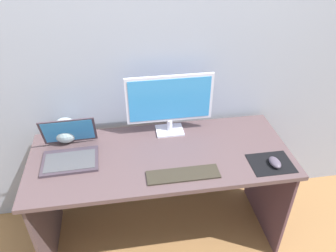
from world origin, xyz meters
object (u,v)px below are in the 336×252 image
Objects in this scene: fishbowl at (65,130)px; keyboard_external at (183,175)px; mouse at (275,162)px; monitor at (170,102)px; laptop at (70,151)px.

fishbowl reaches higher than keyboard_external.
fishbowl is 1.30m from mouse.
laptop is (-0.63, -0.17, -0.18)m from monitor.
fishbowl is 0.81m from keyboard_external.
mouse reaches higher than keyboard_external.
keyboard_external is (0.01, -0.43, -0.22)m from monitor.
monitor is 1.66× the size of laptop.
monitor is at bearing -0.28° from fishbowl.
mouse is (1.22, -0.44, -0.06)m from fishbowl.
laptop is at bearing -78.15° from fishbowl.
fishbowl is at bearing 101.85° from laptop.
fishbowl is at bearing 147.27° from keyboard_external.
mouse is at bearing -12.45° from laptop.
fishbowl is (-0.67, 0.00, -0.15)m from monitor.
monitor reaches higher than keyboard_external.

